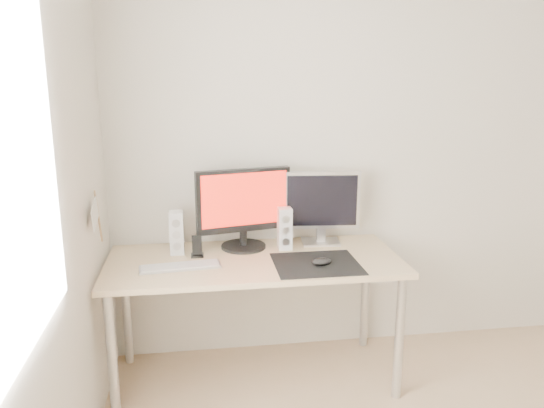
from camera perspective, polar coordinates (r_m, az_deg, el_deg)
wall_back at (r=3.37m, az=13.28°, el=5.52°), size 3.50×0.00×3.50m
mousepad at (r=2.84m, az=4.81°, el=-6.42°), size 0.45×0.40×0.00m
mouse at (r=2.81m, az=5.35°, el=-6.20°), size 0.11×0.06×0.04m
desk at (r=2.94m, az=-1.91°, el=-7.33°), size 1.60×0.70×0.73m
main_monitor at (r=3.02m, az=-3.07°, el=-0.17°), size 0.55×0.31×0.47m
second_monitor at (r=3.12m, az=5.36°, el=0.00°), size 0.45×0.18×0.43m
speaker_left at (r=3.01m, az=-10.21°, el=-3.06°), size 0.08×0.09×0.24m
speaker_right at (r=3.04m, az=1.37°, el=-2.65°), size 0.08×0.09×0.24m
keyboard at (r=2.82m, az=-9.84°, el=-6.64°), size 0.43×0.16×0.02m
phone_dock at (r=2.96m, az=-8.06°, el=-4.95°), size 0.07×0.06×0.12m
pennant at (r=2.71m, az=-18.40°, el=-1.08°), size 0.01×0.23×0.29m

